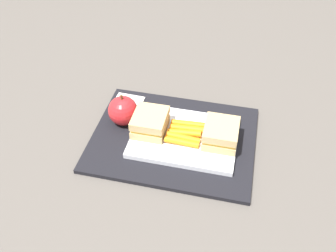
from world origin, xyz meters
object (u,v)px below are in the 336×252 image
object	(u,v)px
carrot_sticks_bundle	(185,133)
paper_napkin	(127,104)
sandwich_half_right	(150,123)
food_tray	(184,137)
apple	(123,111)
sandwich_half_left	(221,134)

from	to	relation	value
carrot_sticks_bundle	paper_napkin	world-z (taller)	carrot_sticks_bundle
sandwich_half_right	paper_napkin	distance (m)	0.12
food_tray	carrot_sticks_bundle	xyz separation A→B (m)	(-0.00, -0.00, 0.01)
paper_napkin	apple	bearing A→B (deg)	100.71
paper_napkin	sandwich_half_right	bearing A→B (deg)	133.40
food_tray	paper_napkin	world-z (taller)	food_tray
food_tray	apple	world-z (taller)	apple
food_tray	sandwich_half_left	world-z (taller)	sandwich_half_left
carrot_sticks_bundle	sandwich_half_right	bearing A→B (deg)	0.05
apple	food_tray	bearing A→B (deg)	170.53
food_tray	sandwich_half_left	size ratio (longest dim) A/B	2.88
food_tray	sandwich_half_right	world-z (taller)	sandwich_half_right
sandwich_half_left	paper_napkin	distance (m)	0.26
food_tray	carrot_sticks_bundle	distance (m)	0.01
sandwich_half_left	apple	world-z (taller)	apple
apple	paper_napkin	size ratio (longest dim) A/B	1.13
sandwich_half_left	sandwich_half_right	xyz separation A→B (m)	(0.16, 0.00, 0.00)
carrot_sticks_bundle	paper_napkin	bearing A→B (deg)	-28.43
carrot_sticks_bundle	apple	world-z (taller)	apple
food_tray	apple	bearing A→B (deg)	-9.47
sandwich_half_right	carrot_sticks_bundle	xyz separation A→B (m)	(-0.08, -0.00, -0.02)
food_tray	sandwich_half_right	size ratio (longest dim) A/B	2.88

